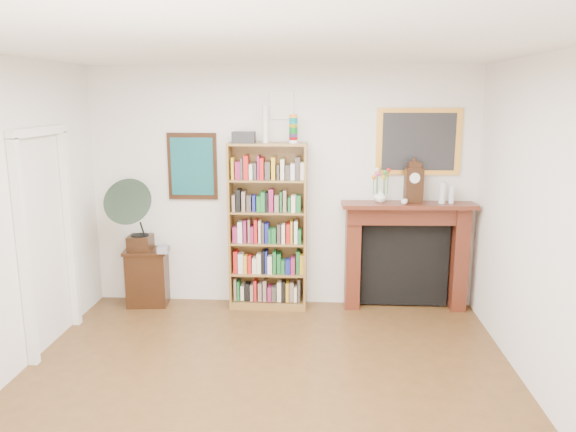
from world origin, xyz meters
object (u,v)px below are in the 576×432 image
object	(u,v)px
flower_vase	(380,196)
bottle_right	(452,195)
mantel_clock	(414,183)
gramophone	(134,211)
bottle_left	(442,193)
bookshelf	(268,217)
cd_stack	(163,250)
fireplace	(406,246)
teacup	(404,202)
side_cabinet	(148,277)

from	to	relation	value
flower_vase	bottle_right	world-z (taller)	bottle_right
mantel_clock	gramophone	bearing A→B (deg)	175.05
flower_vase	bottle_left	world-z (taller)	bottle_left
bookshelf	cd_stack	xyz separation A→B (m)	(-1.20, -0.15, -0.36)
mantel_clock	bottle_right	distance (m)	0.44
mantel_clock	fireplace	bearing A→B (deg)	123.72
gramophone	flower_vase	bearing A→B (deg)	1.97
cd_stack	flower_vase	distance (m)	2.57
bookshelf	fireplace	bearing A→B (deg)	2.64
teacup	bottle_left	xyz separation A→B (m)	(0.43, 0.08, 0.09)
gramophone	bottle_left	distance (m)	3.49
gramophone	flower_vase	world-z (taller)	gramophone
gramophone	side_cabinet	bearing A→B (deg)	60.39
bottle_left	bottle_right	bearing A→B (deg)	6.64
side_cabinet	cd_stack	world-z (taller)	cd_stack
mantel_clock	bottle_right	xyz separation A→B (m)	(0.43, 0.00, -0.12)
bookshelf	bottle_right	world-z (taller)	bookshelf
bookshelf	flower_vase	distance (m)	1.31
side_cabinet	gramophone	size ratio (longest dim) A/B	0.78
flower_vase	bottle_left	bearing A→B (deg)	-2.43
fireplace	bookshelf	bearing A→B (deg)	-179.74
cd_stack	flower_vase	world-z (taller)	flower_vase
side_cabinet	cd_stack	bearing A→B (deg)	-33.47
bookshelf	gramophone	xyz separation A→B (m)	(-1.51, -0.15, 0.09)
flower_vase	cd_stack	bearing A→B (deg)	-175.68
bottle_left	cd_stack	bearing A→B (deg)	-177.13
fireplace	mantel_clock	size ratio (longest dim) A/B	3.26
fireplace	bottle_right	xyz separation A→B (m)	(0.47, -0.05, 0.61)
bottle_left	mantel_clock	bearing A→B (deg)	178.46
mantel_clock	bottle_left	bearing A→B (deg)	-9.57
side_cabinet	flower_vase	size ratio (longest dim) A/B	4.64
fireplace	flower_vase	xyz separation A→B (m)	(-0.32, -0.03, 0.59)
fireplace	teacup	xyz separation A→B (m)	(-0.06, -0.15, 0.54)
side_cabinet	bookshelf	bearing A→B (deg)	-4.70
bottle_right	gramophone	bearing A→B (deg)	-177.23
bottle_right	flower_vase	bearing A→B (deg)	178.79
side_cabinet	cd_stack	xyz separation A→B (m)	(0.24, -0.13, 0.38)
side_cabinet	bottle_right	xyz separation A→B (m)	(3.52, 0.04, 1.03)
flower_vase	bottle_right	distance (m)	0.79
fireplace	gramophone	bearing A→B (deg)	-178.15
fireplace	mantel_clock	bearing A→B (deg)	-50.51
mantel_clock	flower_vase	size ratio (longest dim) A/B	3.16
cd_stack	flower_vase	bearing A→B (deg)	4.32
teacup	bottle_right	world-z (taller)	bottle_right
teacup	bookshelf	bearing A→B (deg)	177.19
bookshelf	mantel_clock	world-z (taller)	bookshelf
flower_vase	bottle_left	distance (m)	0.69
bookshelf	fireplace	size ratio (longest dim) A/B	1.47
bookshelf	gramophone	distance (m)	1.53
mantel_clock	flower_vase	xyz separation A→B (m)	(-0.37, 0.02, -0.15)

